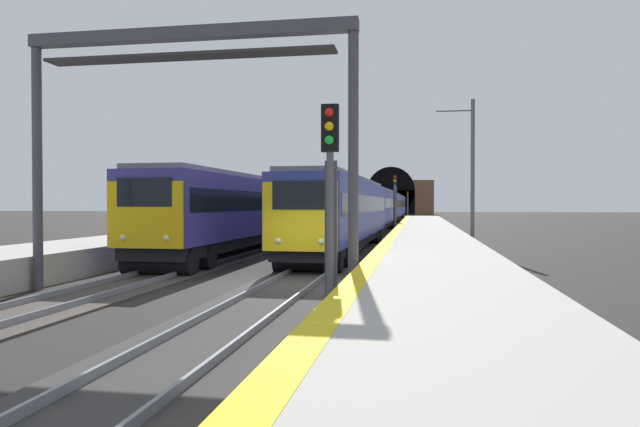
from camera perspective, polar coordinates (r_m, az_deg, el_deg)
The scene contains 14 objects.
ground_plane at distance 17.53m, azimuth -2.83°, elevation -7.31°, with size 320.00×320.00×0.00m, color #282623.
platform_right at distance 17.05m, azimuth 11.39°, elevation -5.90°, with size 112.00×3.96×0.98m, color #ADA89E.
platform_left at distance 21.52m, azimuth -27.98°, elevation -4.56°, with size 112.00×3.96×0.98m, color #ADA89E.
platform_right_edge_strip at distance 17.04m, azimuth 5.56°, elevation -4.22°, with size 112.00×0.50×0.01m, color yellow.
track_main_line at distance 17.52m, azimuth -2.83°, elevation -7.17°, with size 160.00×2.85×0.21m.
track_adjacent_line at distance 19.27m, azimuth -17.81°, elevation -6.48°, with size 160.00×2.78×0.21m.
train_main_approaching at distance 59.73m, azimuth 6.16°, elevation 0.65°, with size 80.92×3.07×3.83m.
train_adjacent_platform at distance 46.77m, azimuth -1.12°, elevation 0.66°, with size 56.62×2.98×4.80m.
railway_signal_near at distance 12.71m, azimuth 1.02°, elevation 2.60°, with size 0.39×0.38×4.73m.
railway_signal_mid at distance 48.04m, azimuth 7.49°, elevation 1.43°, with size 0.39×0.38×4.93m.
railway_signal_far at distance 104.18m, azimuth 8.74°, elevation 1.19°, with size 0.39×0.38×4.75m.
overhead_signal_gantry at distance 16.59m, azimuth -13.10°, elevation 11.81°, with size 0.70×9.54×7.41m.
tunnel_portal at distance 134.05m, azimuth 7.10°, elevation 1.62°, with size 2.31×19.57×11.03m.
catenary_mast_near at distance 31.82m, azimuth 14.92°, elevation 3.92°, with size 0.22×2.05×8.13m.
Camera 1 is at (-16.92, -3.80, 2.53)m, focal length 32.10 mm.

